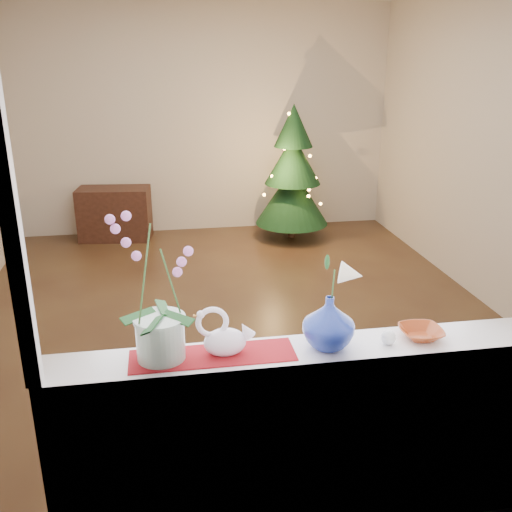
{
  "coord_description": "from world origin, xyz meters",
  "views": [
    {
      "loc": [
        -0.55,
        -4.5,
        2.14
      ],
      "look_at": [
        -0.03,
        -1.4,
        1.01
      ],
      "focal_mm": 40.0,
      "sensor_mm": 36.0,
      "label": 1
    }
  ],
  "objects_px": {
    "swan": "(225,332)",
    "paperweight": "(388,337)",
    "xmas_tree": "(293,173)",
    "blue_vase": "(329,318)",
    "side_table": "(115,214)",
    "orchid_pot": "(157,289)",
    "amber_dish": "(421,334)"
  },
  "relations": [
    {
      "from": "blue_vase",
      "to": "paperweight",
      "type": "bearing_deg",
      "value": -4.95
    },
    {
      "from": "blue_vase",
      "to": "xmas_tree",
      "type": "distance_m",
      "value": 4.41
    },
    {
      "from": "swan",
      "to": "blue_vase",
      "type": "height_order",
      "value": "blue_vase"
    },
    {
      "from": "amber_dish",
      "to": "side_table",
      "type": "relative_size",
      "value": 0.2
    },
    {
      "from": "swan",
      "to": "blue_vase",
      "type": "relative_size",
      "value": 0.92
    },
    {
      "from": "swan",
      "to": "side_table",
      "type": "bearing_deg",
      "value": 94.26
    },
    {
      "from": "orchid_pot",
      "to": "side_table",
      "type": "distance_m",
      "value": 4.73
    },
    {
      "from": "xmas_tree",
      "to": "side_table",
      "type": "bearing_deg",
      "value": 171.84
    },
    {
      "from": "orchid_pot",
      "to": "swan",
      "type": "distance_m",
      "value": 0.34
    },
    {
      "from": "paperweight",
      "to": "xmas_tree",
      "type": "height_order",
      "value": "xmas_tree"
    },
    {
      "from": "amber_dish",
      "to": "side_table",
      "type": "distance_m",
      "value": 4.95
    },
    {
      "from": "paperweight",
      "to": "xmas_tree",
      "type": "bearing_deg",
      "value": 82.44
    },
    {
      "from": "side_table",
      "to": "blue_vase",
      "type": "bearing_deg",
      "value": -67.99
    },
    {
      "from": "amber_dish",
      "to": "blue_vase",
      "type": "bearing_deg",
      "value": -178.9
    },
    {
      "from": "paperweight",
      "to": "amber_dish",
      "type": "height_order",
      "value": "paperweight"
    },
    {
      "from": "blue_vase",
      "to": "amber_dish",
      "type": "bearing_deg",
      "value": 1.1
    },
    {
      "from": "orchid_pot",
      "to": "blue_vase",
      "type": "bearing_deg",
      "value": -1.02
    },
    {
      "from": "swan",
      "to": "paperweight",
      "type": "height_order",
      "value": "swan"
    },
    {
      "from": "blue_vase",
      "to": "amber_dish",
      "type": "distance_m",
      "value": 0.45
    },
    {
      "from": "orchid_pot",
      "to": "paperweight",
      "type": "height_order",
      "value": "orchid_pot"
    },
    {
      "from": "swan",
      "to": "xmas_tree",
      "type": "relative_size",
      "value": 0.16
    },
    {
      "from": "orchid_pot",
      "to": "swan",
      "type": "xyz_separation_m",
      "value": [
        0.27,
        -0.01,
        -0.21
      ]
    },
    {
      "from": "orchid_pot",
      "to": "side_table",
      "type": "height_order",
      "value": "orchid_pot"
    },
    {
      "from": "orchid_pot",
      "to": "swan",
      "type": "relative_size",
      "value": 2.57
    },
    {
      "from": "xmas_tree",
      "to": "swan",
      "type": "bearing_deg",
      "value": -106.7
    },
    {
      "from": "orchid_pot",
      "to": "amber_dish",
      "type": "relative_size",
      "value": 3.92
    },
    {
      "from": "paperweight",
      "to": "side_table",
      "type": "height_order",
      "value": "paperweight"
    },
    {
      "from": "paperweight",
      "to": "xmas_tree",
      "type": "distance_m",
      "value": 4.38
    },
    {
      "from": "xmas_tree",
      "to": "orchid_pot",
      "type": "bearing_deg",
      "value": -109.93
    },
    {
      "from": "blue_vase",
      "to": "xmas_tree",
      "type": "relative_size",
      "value": 0.17
    },
    {
      "from": "swan",
      "to": "blue_vase",
      "type": "xyz_separation_m",
      "value": [
        0.45,
        -0.01,
        0.03
      ]
    },
    {
      "from": "paperweight",
      "to": "swan",
      "type": "bearing_deg",
      "value": 177.58
    }
  ]
}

